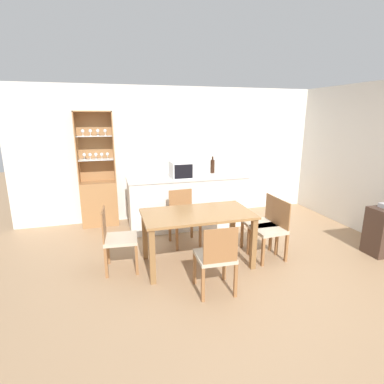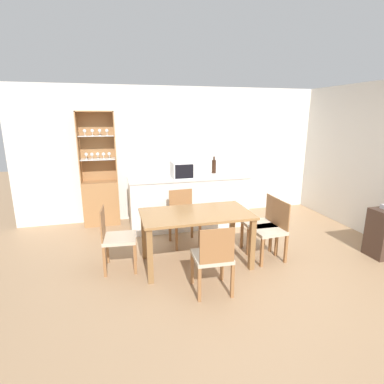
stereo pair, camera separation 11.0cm
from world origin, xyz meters
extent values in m
plane|color=#A37F5B|center=(0.00, 0.00, 0.00)|extent=(18.00, 18.00, 0.00)
cube|color=silver|center=(0.00, 2.63, 1.27)|extent=(6.80, 0.06, 2.55)
cube|color=silver|center=(-0.30, 1.91, 0.46)|extent=(2.13, 0.59, 0.91)
cube|color=beige|center=(-0.30, 1.91, 0.93)|extent=(2.16, 0.62, 0.03)
cube|color=#A37042|center=(-1.87, 2.44, 0.41)|extent=(0.65, 0.33, 0.82)
cube|color=#A37042|center=(-1.87, 2.59, 1.46)|extent=(0.65, 0.02, 1.26)
cube|color=#A37042|center=(-2.18, 2.44, 1.46)|extent=(0.02, 0.33, 1.26)
cube|color=#A37042|center=(-1.55, 2.44, 1.46)|extent=(0.02, 0.33, 1.26)
cube|color=#A37042|center=(-1.87, 2.44, 2.08)|extent=(0.65, 0.33, 0.02)
cube|color=white|center=(-1.87, 2.44, 1.24)|extent=(0.60, 0.28, 0.01)
cube|color=white|center=(-1.87, 2.44, 1.66)|extent=(0.60, 0.28, 0.01)
cylinder|color=white|center=(-2.07, 2.47, 1.25)|extent=(0.04, 0.04, 0.01)
cylinder|color=white|center=(-2.07, 2.47, 1.28)|extent=(0.01, 0.01, 0.06)
sphere|color=white|center=(-2.07, 2.47, 1.33)|extent=(0.06, 0.06, 0.06)
cylinder|color=white|center=(-2.06, 2.42, 1.67)|extent=(0.04, 0.04, 0.01)
cylinder|color=white|center=(-2.06, 2.42, 1.70)|extent=(0.01, 0.01, 0.06)
sphere|color=white|center=(-2.06, 2.42, 1.75)|extent=(0.06, 0.06, 0.06)
cylinder|color=white|center=(-1.97, 2.44, 1.25)|extent=(0.04, 0.04, 0.01)
cylinder|color=white|center=(-1.97, 2.44, 1.28)|extent=(0.01, 0.01, 0.06)
sphere|color=white|center=(-1.97, 2.44, 1.33)|extent=(0.06, 0.06, 0.06)
cylinder|color=white|center=(-1.93, 2.45, 1.67)|extent=(0.04, 0.04, 0.01)
cylinder|color=white|center=(-1.93, 2.45, 1.70)|extent=(0.01, 0.01, 0.06)
sphere|color=white|center=(-1.93, 2.45, 1.75)|extent=(0.06, 0.06, 0.06)
cylinder|color=white|center=(-1.87, 2.46, 1.25)|extent=(0.04, 0.04, 0.01)
cylinder|color=white|center=(-1.87, 2.46, 1.28)|extent=(0.01, 0.01, 0.06)
sphere|color=white|center=(-1.87, 2.46, 1.33)|extent=(0.06, 0.06, 0.06)
cylinder|color=white|center=(-1.81, 2.47, 1.67)|extent=(0.04, 0.04, 0.01)
cylinder|color=white|center=(-1.81, 2.47, 1.70)|extent=(0.01, 0.01, 0.06)
sphere|color=white|center=(-1.81, 2.47, 1.75)|extent=(0.06, 0.06, 0.06)
cylinder|color=white|center=(-1.77, 2.43, 1.25)|extent=(0.04, 0.04, 0.01)
cylinder|color=white|center=(-1.77, 2.43, 1.28)|extent=(0.01, 0.01, 0.06)
sphere|color=white|center=(-1.77, 2.43, 1.33)|extent=(0.06, 0.06, 0.06)
cylinder|color=white|center=(-1.68, 2.44, 1.67)|extent=(0.04, 0.04, 0.01)
cylinder|color=white|center=(-1.68, 2.44, 1.70)|extent=(0.01, 0.01, 0.06)
sphere|color=white|center=(-1.68, 2.44, 1.75)|extent=(0.06, 0.06, 0.06)
cylinder|color=white|center=(-1.67, 2.45, 1.25)|extent=(0.04, 0.04, 0.01)
cylinder|color=white|center=(-1.67, 2.45, 1.28)|extent=(0.01, 0.01, 0.06)
sphere|color=white|center=(-1.67, 2.45, 1.33)|extent=(0.06, 0.06, 0.06)
cube|color=olive|center=(-0.56, 0.47, 0.73)|extent=(1.47, 0.81, 0.03)
cube|color=olive|center=(-1.24, 0.12, 0.35)|extent=(0.07, 0.07, 0.71)
cube|color=olive|center=(0.11, 0.12, 0.35)|extent=(0.07, 0.07, 0.71)
cube|color=olive|center=(-1.24, 0.81, 0.35)|extent=(0.07, 0.07, 0.71)
cube|color=olive|center=(0.11, 0.81, 0.35)|extent=(0.07, 0.07, 0.71)
cube|color=#C1B299|center=(-1.58, 0.59, 0.43)|extent=(0.45, 0.45, 0.05)
cube|color=#936038|center=(-1.78, 0.61, 0.65)|extent=(0.05, 0.39, 0.39)
cube|color=#936038|center=(-1.38, 0.77, 0.21)|extent=(0.04, 0.04, 0.41)
cube|color=#936038|center=(-1.40, 0.38, 0.21)|extent=(0.04, 0.04, 0.41)
cube|color=#936038|center=(-1.76, 0.79, 0.21)|extent=(0.04, 0.04, 0.41)
cube|color=#936038|center=(-1.78, 0.41, 0.21)|extent=(0.04, 0.04, 0.41)
cube|color=#C1B299|center=(0.45, 0.35, 0.43)|extent=(0.45, 0.45, 0.05)
cube|color=#936038|center=(0.65, 0.36, 0.65)|extent=(0.04, 0.39, 0.39)
cube|color=#936038|center=(0.27, 0.14, 0.21)|extent=(0.04, 0.04, 0.41)
cube|color=#936038|center=(0.25, 0.52, 0.21)|extent=(0.04, 0.04, 0.41)
cube|color=#936038|center=(0.65, 0.17, 0.21)|extent=(0.04, 0.04, 0.41)
cube|color=#936038|center=(0.63, 0.55, 0.21)|extent=(0.04, 0.04, 0.41)
cube|color=#C1B299|center=(-0.56, -0.22, 0.43)|extent=(0.44, 0.44, 0.05)
cube|color=#936038|center=(-0.57, -0.42, 0.65)|extent=(0.39, 0.04, 0.39)
cube|color=#936038|center=(-0.75, -0.02, 0.21)|extent=(0.04, 0.04, 0.41)
cube|color=#936038|center=(-0.37, -0.04, 0.21)|extent=(0.04, 0.04, 0.41)
cube|color=#936038|center=(-0.76, -0.40, 0.21)|extent=(0.04, 0.04, 0.41)
cube|color=#936038|center=(-0.38, -0.42, 0.21)|extent=(0.04, 0.04, 0.41)
cube|color=#C1B299|center=(-0.56, 1.16, 0.43)|extent=(0.45, 0.45, 0.05)
cube|color=#936038|center=(-0.58, 1.36, 0.65)|extent=(0.39, 0.05, 0.39)
cube|color=#936038|center=(-0.36, 0.98, 0.21)|extent=(0.04, 0.04, 0.41)
cube|color=#936038|center=(-0.74, 0.95, 0.21)|extent=(0.04, 0.04, 0.41)
cube|color=#936038|center=(-0.39, 1.36, 0.21)|extent=(0.04, 0.04, 0.41)
cube|color=#936038|center=(-0.77, 1.33, 0.21)|extent=(0.04, 0.04, 0.41)
cube|color=#C1B299|center=(0.45, 0.59, 0.43)|extent=(0.43, 0.43, 0.05)
cube|color=#936038|center=(0.65, 0.59, 0.65)|extent=(0.02, 0.39, 0.39)
cube|color=#936038|center=(0.26, 0.40, 0.21)|extent=(0.04, 0.04, 0.41)
cube|color=#936038|center=(0.26, 0.78, 0.21)|extent=(0.04, 0.04, 0.41)
cube|color=#936038|center=(0.64, 0.40, 0.21)|extent=(0.04, 0.04, 0.41)
cube|color=#936038|center=(0.64, 0.78, 0.21)|extent=(0.04, 0.04, 0.41)
cube|color=silver|center=(-0.37, 1.88, 1.08)|extent=(0.50, 0.40, 0.28)
cube|color=black|center=(-0.44, 1.67, 1.08)|extent=(0.32, 0.01, 0.24)
cylinder|color=black|center=(0.24, 2.13, 1.07)|extent=(0.08, 0.08, 0.25)
cylinder|color=black|center=(0.24, 2.13, 1.22)|extent=(0.03, 0.03, 0.07)
camera|label=1|loc=(-1.69, -3.18, 2.01)|focal=28.00mm
camera|label=2|loc=(-1.58, -3.21, 2.01)|focal=28.00mm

